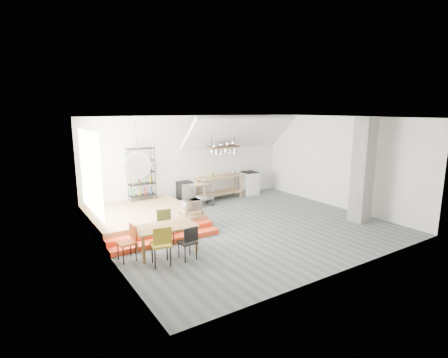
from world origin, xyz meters
TOP-DOWN VIEW (x-y plane):
  - floor at (0.00, 0.00)m, footprint 8.00×8.00m
  - wall_back at (0.00, 3.50)m, footprint 8.00×0.04m
  - wall_left at (-4.00, 0.00)m, footprint 0.04×7.00m
  - wall_right at (4.00, 0.00)m, footprint 0.04×7.00m
  - ceiling at (0.00, 0.00)m, footprint 8.00×7.00m
  - slope_ceiling at (1.80, 2.90)m, footprint 4.40×1.44m
  - window_pane at (-3.98, 1.50)m, footprint 0.02×2.50m
  - platform at (-2.50, 2.00)m, footprint 3.00×3.00m
  - step_lower at (-2.50, 0.05)m, footprint 3.00×0.35m
  - step_upper at (-2.50, 0.40)m, footprint 3.00×0.35m
  - concrete_column at (3.30, -1.50)m, footprint 0.50×0.50m
  - kitchen_counter at (1.10, 3.15)m, footprint 1.80×0.60m
  - stove at (2.50, 3.16)m, footprint 0.60×0.60m
  - pot_rack at (1.13, 2.92)m, footprint 1.20×0.50m
  - wire_shelving at (-2.00, 3.20)m, footprint 0.88×0.38m
  - microwave_shelf at (-1.40, 0.75)m, footprint 0.60×0.40m
  - paper_lantern at (-3.36, -0.47)m, footprint 0.60×0.60m
  - dining_table at (-2.76, -0.53)m, footprint 1.51×0.93m
  - chair_mustard at (-3.14, -1.16)m, footprint 0.50×0.50m
  - chair_black at (-2.49, -1.20)m, footprint 0.40×0.40m
  - chair_olive at (-2.51, 0.11)m, footprint 0.47×0.47m
  - chair_red at (-3.63, -0.44)m, footprint 0.41×0.41m
  - rolling_cart at (-0.04, 2.64)m, footprint 0.86×0.52m
  - mini_fridge at (-0.40, 3.20)m, footprint 0.49×0.49m
  - microwave at (-1.40, 0.75)m, footprint 0.52×0.36m
  - bowl at (1.35, 3.10)m, footprint 0.31×0.31m

SIDE VIEW (x-z plane):
  - floor at x=0.00m, z-range 0.00..0.00m
  - step_lower at x=-2.50m, z-range 0.00..0.13m
  - step_upper at x=-2.50m, z-range 0.00..0.27m
  - platform at x=-2.50m, z-range 0.00..0.40m
  - mini_fridge at x=-0.40m, z-range 0.00..0.84m
  - stove at x=2.50m, z-range -0.11..1.07m
  - chair_black at x=-2.49m, z-range 0.08..0.90m
  - chair_red at x=-3.63m, z-range 0.08..0.91m
  - chair_olive at x=-2.51m, z-range 0.08..0.96m
  - rolling_cart at x=-0.04m, z-range 0.12..0.94m
  - microwave_shelf at x=-1.40m, z-range 0.46..0.63m
  - chair_mustard at x=-3.14m, z-range 0.09..1.02m
  - dining_table at x=-2.76m, z-range 0.27..0.95m
  - kitchen_counter at x=1.10m, z-range 0.17..1.08m
  - microwave at x=-1.40m, z-range 0.56..0.85m
  - bowl at x=1.35m, z-range 0.91..0.97m
  - wire_shelving at x=-2.00m, z-range 0.43..2.23m
  - wall_back at x=0.00m, z-range 0.00..3.20m
  - wall_left at x=-4.00m, z-range 0.00..3.20m
  - wall_right at x=4.00m, z-range 0.00..3.20m
  - concrete_column at x=3.30m, z-range 0.00..3.20m
  - window_pane at x=-3.98m, z-range 0.70..2.90m
  - pot_rack at x=1.13m, z-range 1.26..2.69m
  - paper_lantern at x=-3.36m, z-range 1.90..2.50m
  - slope_ceiling at x=1.80m, z-range 1.89..3.21m
  - ceiling at x=0.00m, z-range 3.19..3.21m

